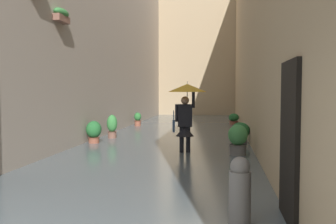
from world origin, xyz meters
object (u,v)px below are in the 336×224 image
Objects in this scene: person_wading at (186,103)px; potted_plant_near_right at (112,127)px; potted_plant_far_left at (238,141)px; potted_plant_mid_right at (138,120)px; potted_plant_near_left at (234,120)px; mooring_bollard at (240,195)px; potted_plant_mid_left at (240,133)px; potted_plant_far_right at (94,132)px.

person_wading is 2.18× the size of potted_plant_near_right.
potted_plant_far_left is 8.67m from potted_plant_mid_right.
potted_plant_mid_right reaches higher than potted_plant_near_left.
potted_plant_near_left is at bearing -161.71° from potted_plant_mid_right.
potted_plant_near_right is (2.92, -2.69, -0.96)m from person_wading.
potted_plant_near_right is 0.97× the size of mooring_bollard.
potted_plant_mid_left is 1.19× the size of potted_plant_near_left.
potted_plant_mid_left is at bearing -127.50° from person_wading.
potted_plant_far_right is 5.87m from potted_plant_mid_right.
potted_plant_far_right is (3.14, -1.40, -1.00)m from person_wading.
potted_plant_mid_right is (4.43, -7.46, -0.08)m from potted_plant_far_left.
potted_plant_mid_left reaches higher than potted_plant_near_left.
potted_plant_mid_right is at bearing -91.09° from potted_plant_far_right.
potted_plant_near_right is (-0.11, 4.57, 0.11)m from potted_plant_mid_right.
potted_plant_far_right is at bearing -24.00° from person_wading.
potted_plant_near_right is at bearing -62.97° from mooring_bollard.
potted_plant_mid_left is 0.80× the size of mooring_bollard.
mooring_bollard reaches higher than potted_plant_near_left.
mooring_bollard is at bearing 102.61° from person_wading.
potted_plant_far_right is 8.06m from mooring_bollard.
potted_plant_near_right is at bearing 91.40° from potted_plant_mid_right.
potted_plant_near_right reaches higher than potted_plant_near_left.
person_wading is at bearing 112.64° from potted_plant_mid_right.
potted_plant_far_right is at bearing 57.47° from potted_plant_near_left.
potted_plant_far_left is 5.20m from mooring_bollard.
potted_plant_near_right is at bearing -42.70° from person_wading.
potted_plant_near_right is at bearing 53.62° from potted_plant_near_left.
person_wading is at bearing 79.86° from potted_plant_near_left.
potted_plant_mid_right is at bearing 18.29° from potted_plant_near_left.
potted_plant_far_right is at bearing 7.84° from potted_plant_mid_left.
potted_plant_mid_left is 6.95m from potted_plant_mid_right.
potted_plant_far_right is at bearing -57.37° from mooring_bollard.
mooring_bollard reaches higher than potted_plant_mid_right.
potted_plant_near_left is at bearing -91.47° from mooring_bollard.
mooring_bollard reaches higher than potted_plant_mid_left.
potted_plant_far_left is 1.39× the size of potted_plant_near_left.
potted_plant_mid_right is (-0.11, -5.86, -0.07)m from potted_plant_far_right.
person_wading is at bearing 52.50° from potted_plant_mid_left.
potted_plant_mid_left is 7.45m from mooring_bollard.
potted_plant_far_right is at bearing 80.21° from potted_plant_near_right.
potted_plant_mid_right is at bearing -67.36° from person_wading.
potted_plant_near_left is (-1.57, -8.78, -1.11)m from person_wading.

